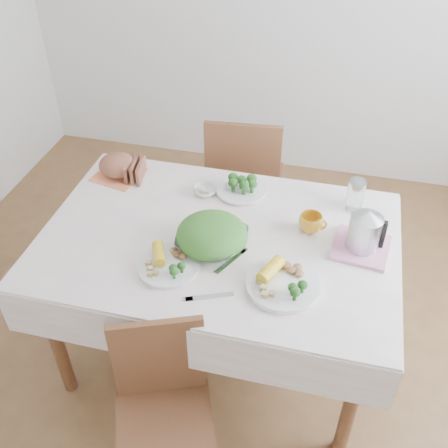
% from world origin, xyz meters
% --- Properties ---
extents(floor, '(3.60, 3.60, 0.00)m').
position_xyz_m(floor, '(0.00, 0.00, 0.00)').
color(floor, brown).
rests_on(floor, ground).
extents(dining_table, '(1.40, 0.90, 0.75)m').
position_xyz_m(dining_table, '(0.00, 0.00, 0.38)').
color(dining_table, brown).
rests_on(dining_table, floor).
extents(tablecloth, '(1.50, 1.00, 0.01)m').
position_xyz_m(tablecloth, '(0.00, 0.00, 0.76)').
color(tablecloth, white).
rests_on(tablecloth, dining_table).
extents(chair_near, '(0.47, 0.47, 0.80)m').
position_xyz_m(chair_near, '(-0.03, -0.69, 0.47)').
color(chair_near, brown).
rests_on(chair_near, floor).
extents(chair_far, '(0.46, 0.46, 0.93)m').
position_xyz_m(chair_far, '(-0.06, 0.86, 0.47)').
color(chair_far, brown).
rests_on(chair_far, floor).
extents(salad_bowl, '(0.32, 0.32, 0.07)m').
position_xyz_m(salad_bowl, '(-0.01, -0.07, 0.80)').
color(salad_bowl, white).
rests_on(salad_bowl, tablecloth).
extents(dinner_plate_left, '(0.26, 0.26, 0.02)m').
position_xyz_m(dinner_plate_left, '(-0.14, -0.23, 0.77)').
color(dinner_plate_left, white).
rests_on(dinner_plate_left, tablecloth).
extents(dinner_plate_right, '(0.40, 0.40, 0.02)m').
position_xyz_m(dinner_plate_right, '(0.31, -0.22, 0.77)').
color(dinner_plate_right, white).
rests_on(dinner_plate_right, tablecloth).
extents(broccoli_plate, '(0.31, 0.31, 0.02)m').
position_xyz_m(broccoli_plate, '(0.03, 0.34, 0.77)').
color(broccoli_plate, beige).
rests_on(broccoli_plate, tablecloth).
extents(napkin, '(0.25, 0.25, 0.00)m').
position_xyz_m(napkin, '(-0.59, 0.33, 0.76)').
color(napkin, '#FF8754').
rests_on(napkin, tablecloth).
extents(bread_loaf, '(0.19, 0.18, 0.11)m').
position_xyz_m(bread_loaf, '(-0.59, 0.33, 0.82)').
color(bread_loaf, brown).
rests_on(bread_loaf, napkin).
extents(fruit_bowl, '(0.13, 0.13, 0.03)m').
position_xyz_m(fruit_bowl, '(-0.14, 0.28, 0.78)').
color(fruit_bowl, white).
rests_on(fruit_bowl, tablecloth).
extents(yellow_mug, '(0.12, 0.12, 0.08)m').
position_xyz_m(yellow_mug, '(0.37, 0.14, 0.80)').
color(yellow_mug, gold).
rests_on(yellow_mug, tablecloth).
extents(glass_tumbler, '(0.09, 0.09, 0.15)m').
position_xyz_m(glass_tumbler, '(0.54, 0.34, 0.83)').
color(glass_tumbler, white).
rests_on(glass_tumbler, tablecloth).
extents(pink_tray, '(0.25, 0.25, 0.02)m').
position_xyz_m(pink_tray, '(0.59, 0.07, 0.77)').
color(pink_tray, pink).
rests_on(pink_tray, tablecloth).
extents(electric_kettle, '(0.17, 0.17, 0.18)m').
position_xyz_m(electric_kettle, '(0.59, 0.07, 0.88)').
color(electric_kettle, '#B2B5BA').
rests_on(electric_kettle, pink_tray).
extents(fork_left, '(0.08, 0.20, 0.00)m').
position_xyz_m(fork_left, '(-0.10, -0.16, 0.76)').
color(fork_left, silver).
rests_on(fork_left, tablecloth).
extents(fork_right, '(0.10, 0.17, 0.00)m').
position_xyz_m(fork_right, '(0.09, -0.14, 0.76)').
color(fork_right, silver).
rests_on(fork_right, tablecloth).
extents(knife, '(0.18, 0.09, 0.00)m').
position_xyz_m(knife, '(0.05, -0.34, 0.76)').
color(knife, silver).
rests_on(knife, tablecloth).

